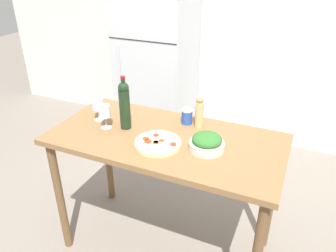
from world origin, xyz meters
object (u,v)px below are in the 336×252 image
object	(u,v)px
pepper_mill	(199,112)
homemade_pizza	(158,143)
wine_bottle	(125,104)
salad_bowl	(207,142)
wine_glass_far	(98,105)
salt_canister	(187,116)
wine_glass_near	(105,112)
refrigerator	(157,68)

from	to	relation	value
pepper_mill	homemade_pizza	distance (m)	0.37
wine_bottle	salad_bowl	world-z (taller)	wine_bottle
wine_bottle	wine_glass_far	size ratio (longest dim) A/B	2.24
wine_bottle	salt_canister	size ratio (longest dim) A/B	3.40
salad_bowl	salt_canister	size ratio (longest dim) A/B	1.98
wine_glass_near	salt_canister	world-z (taller)	wine_glass_near
pepper_mill	wine_glass_near	bearing A→B (deg)	-155.02
salad_bowl	salt_canister	world-z (taller)	salt_canister
wine_glass_near	pepper_mill	bearing A→B (deg)	24.98
wine_bottle	wine_glass_far	xyz separation A→B (m)	(-0.23, 0.02, -0.06)
refrigerator	wine_glass_far	distance (m)	1.57
wine_glass_near	pepper_mill	size ratio (longest dim) A/B	0.73
refrigerator	salad_bowl	world-z (taller)	refrigerator
wine_glass_near	homemade_pizza	bearing A→B (deg)	-9.23
homemade_pizza	salt_canister	size ratio (longest dim) A/B	2.73
wine_glass_far	pepper_mill	world-z (taller)	pepper_mill
homemade_pizza	salt_canister	world-z (taller)	salt_canister
wine_bottle	salad_bowl	bearing A→B (deg)	-4.37
wine_bottle	homemade_pizza	bearing A→B (deg)	-22.36
refrigerator	homemade_pizza	xyz separation A→B (m)	(0.81, -1.67, 0.12)
wine_glass_far	salt_canister	distance (m)	0.61
wine_glass_far	salt_canister	xyz separation A→B (m)	(0.58, 0.20, -0.06)
wine_bottle	homemade_pizza	world-z (taller)	wine_bottle
pepper_mill	homemade_pizza	xyz separation A→B (m)	(-0.15, -0.33, -0.09)
pepper_mill	salt_canister	bearing A→B (deg)	170.02
wine_glass_near	wine_glass_far	bearing A→B (deg)	144.80
refrigerator	wine_glass_near	bearing A→B (deg)	-76.00
wine_glass_near	wine_glass_far	xyz separation A→B (m)	(-0.11, 0.08, 0.00)
salad_bowl	refrigerator	bearing A→B (deg)	124.54
homemade_pizza	refrigerator	bearing A→B (deg)	115.99
refrigerator	salt_canister	size ratio (longest dim) A/B	15.95
wine_bottle	salt_canister	bearing A→B (deg)	32.71
wine_glass_near	pepper_mill	distance (m)	0.62
wine_bottle	wine_glass_far	bearing A→B (deg)	174.25
wine_glass_near	homemade_pizza	world-z (taller)	wine_glass_near
refrigerator	salad_bowl	size ratio (longest dim) A/B	8.04
refrigerator	salt_canister	distance (m)	1.59
salad_bowl	homemade_pizza	world-z (taller)	salad_bowl
wine_bottle	salad_bowl	distance (m)	0.59
salad_bowl	wine_glass_far	bearing A→B (deg)	175.23
wine_glass_near	salt_canister	distance (m)	0.55
wine_glass_far	salad_bowl	bearing A→B (deg)	-4.77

